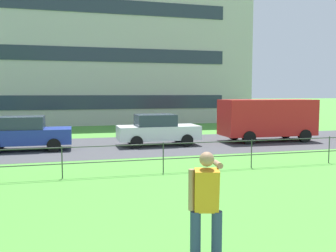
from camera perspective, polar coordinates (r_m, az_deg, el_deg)
name	(u,v)px	position (r m, az deg, el deg)	size (l,w,h in m)	color
street_strip	(65,148)	(18.13, -15.69, -3.28)	(80.00, 7.18, 0.01)	#424247
park_fence	(62,157)	(11.65, -16.09, -4.62)	(31.77, 0.04, 1.00)	#333833
person_thrower	(206,204)	(5.65, 5.93, -11.99)	(0.66, 0.75, 1.74)	navy
car_blue_right	(25,133)	(17.89, -21.25, -1.05)	(4.02, 1.85, 1.54)	#233899
car_white_far_right	(157,130)	(18.28, -1.65, -0.58)	(4.00, 1.82, 1.54)	silver
panel_van_center	(267,118)	(20.53, 15.13, 1.25)	(5.04, 2.19, 2.24)	red
apartment_building_background	(43,38)	(36.60, -18.84, 12.81)	(35.81, 13.58, 15.29)	#B7B2AD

